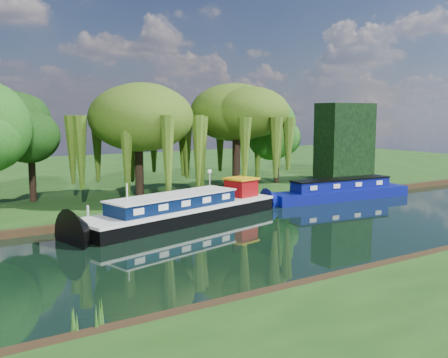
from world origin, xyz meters
TOP-DOWN VIEW (x-y plane):
  - ground at (0.00, 0.00)m, footprint 120.00×120.00m
  - far_bank at (0.00, 34.00)m, footprint 120.00×52.00m
  - dutch_barge at (-3.79, 6.66)m, footprint 15.79×7.05m
  - narrowboat at (11.82, 7.30)m, footprint 13.69×3.61m
  - white_cruiser at (14.60, 7.22)m, footprint 2.61×2.25m
  - willow_left at (-3.87, 14.36)m, footprint 7.46×7.46m
  - willow_right at (4.89, 13.28)m, footprint 7.16×7.16m
  - tree_far_mid at (-11.48, 17.84)m, footprint 4.82×4.82m
  - tree_far_right at (11.60, 16.00)m, footprint 4.37×4.37m
  - conifer_hedge at (19.00, 14.00)m, footprint 6.00×3.00m
  - lamppost at (0.50, 10.50)m, footprint 0.36×0.36m
  - mooring_posts at (-0.50, 8.40)m, footprint 19.16×0.16m

SIDE VIEW (x-z plane):
  - ground at x=0.00m, z-range 0.00..0.00m
  - white_cruiser at x=14.60m, z-range -0.68..0.68m
  - far_bank at x=0.00m, z-range 0.00..0.45m
  - narrowboat at x=11.82m, z-range -0.28..1.69m
  - dutch_barge at x=-3.79m, z-range -0.82..2.43m
  - mooring_posts at x=-0.50m, z-range 0.45..1.45m
  - lamppost at x=0.50m, z-range 1.14..3.70m
  - conifer_hedge at x=19.00m, z-range 0.45..8.45m
  - tree_far_right at x=11.60m, z-range 1.81..8.96m
  - tree_far_mid at x=-11.48m, z-range 1.95..9.84m
  - willow_right at x=4.89m, z-range 2.45..11.18m
  - willow_left at x=-3.87m, z-range 2.47..11.41m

